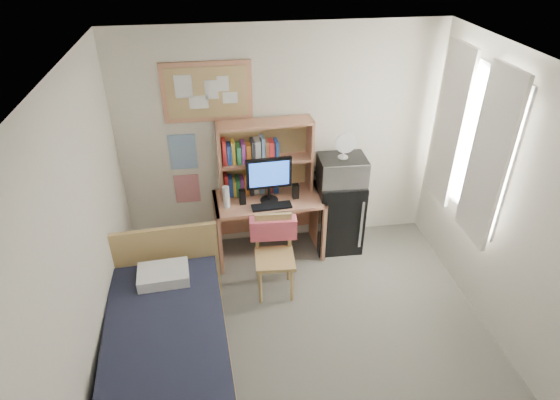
{
  "coord_description": "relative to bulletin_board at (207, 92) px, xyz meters",
  "views": [
    {
      "loc": [
        -0.71,
        -2.7,
        3.52
      ],
      "look_at": [
        -0.14,
        1.2,
        1.08
      ],
      "focal_mm": 30.0,
      "sensor_mm": 36.0,
      "label": 1
    }
  ],
  "objects": [
    {
      "name": "floor",
      "position": [
        0.78,
        -2.08,
        -1.93
      ],
      "size": [
        3.6,
        4.2,
        0.02
      ],
      "primitive_type": "cube",
      "color": "slate",
      "rests_on": "ground"
    },
    {
      "name": "ceiling",
      "position": [
        0.78,
        -2.08,
        0.68
      ],
      "size": [
        3.6,
        4.2,
        0.02
      ],
      "primitive_type": "cube",
      "color": "white",
      "rests_on": "wall_back"
    },
    {
      "name": "wall_back",
      "position": [
        0.78,
        0.02,
        -0.62
      ],
      "size": [
        3.6,
        0.04,
        2.6
      ],
      "primitive_type": "cube",
      "color": "white",
      "rests_on": "floor"
    },
    {
      "name": "wall_left",
      "position": [
        -1.02,
        -2.08,
        -0.62
      ],
      "size": [
        0.04,
        4.2,
        2.6
      ],
      "primitive_type": "cube",
      "color": "white",
      "rests_on": "floor"
    },
    {
      "name": "wall_right",
      "position": [
        2.58,
        -2.08,
        -0.62
      ],
      "size": [
        0.04,
        4.2,
        2.6
      ],
      "primitive_type": "cube",
      "color": "white",
      "rests_on": "floor"
    },
    {
      "name": "window_unit",
      "position": [
        2.53,
        -0.88,
        -0.32
      ],
      "size": [
        0.1,
        1.4,
        1.7
      ],
      "primitive_type": "cube",
      "color": "white",
      "rests_on": "wall_right"
    },
    {
      "name": "curtain_left",
      "position": [
        2.5,
        -1.28,
        -0.32
      ],
      "size": [
        0.04,
        0.55,
        1.7
      ],
      "primitive_type": "cube",
      "color": "white",
      "rests_on": "wall_right"
    },
    {
      "name": "curtain_right",
      "position": [
        2.5,
        -0.48,
        -0.32
      ],
      "size": [
        0.04,
        0.55,
        1.7
      ],
      "primitive_type": "cube",
      "color": "white",
      "rests_on": "wall_right"
    },
    {
      "name": "bulletin_board",
      "position": [
        0.0,
        0.0,
        0.0
      ],
      "size": [
        0.94,
        0.03,
        0.64
      ],
      "primitive_type": "cube",
      "color": "tan",
      "rests_on": "wall_back"
    },
    {
      "name": "poster_wave",
      "position": [
        -0.32,
        0.01,
        -0.67
      ],
      "size": [
        0.3,
        0.01,
        0.42
      ],
      "primitive_type": "cube",
      "color": "#2A68AA",
      "rests_on": "wall_back"
    },
    {
      "name": "poster_japan",
      "position": [
        -0.32,
        0.01,
        -1.14
      ],
      "size": [
        0.28,
        0.01,
        0.36
      ],
      "primitive_type": "cube",
      "color": "red",
      "rests_on": "wall_back"
    },
    {
      "name": "desk",
      "position": [
        0.59,
        -0.31,
        -1.54
      ],
      "size": [
        1.26,
        0.68,
        0.76
      ],
      "primitive_type": "cube",
      "rotation": [
        0.0,
        0.0,
        0.06
      ],
      "color": "tan",
      "rests_on": "floor"
    },
    {
      "name": "desk_chair",
      "position": [
        0.57,
        -1.0,
        -1.48
      ],
      "size": [
        0.47,
        0.47,
        0.89
      ],
      "primitive_type": "cube",
      "rotation": [
        0.0,
        0.0,
        -0.06
      ],
      "color": "tan",
      "rests_on": "floor"
    },
    {
      "name": "mini_fridge",
      "position": [
        1.43,
        -0.27,
        -1.47
      ],
      "size": [
        0.54,
        0.54,
        0.9
      ],
      "primitive_type": "cube",
      "rotation": [
        0.0,
        0.0,
        -0.02
      ],
      "color": "black",
      "rests_on": "floor"
    },
    {
      "name": "bed",
      "position": [
        -0.48,
        -2.06,
        -1.63
      ],
      "size": [
        1.17,
        2.14,
        0.57
      ],
      "primitive_type": "cube",
      "rotation": [
        0.0,
        0.0,
        0.06
      ],
      "color": "black",
      "rests_on": "floor"
    },
    {
      "name": "hutch",
      "position": [
        0.58,
        -0.16,
        -0.73
      ],
      "size": [
        1.06,
        0.33,
        0.86
      ],
      "primitive_type": "cube",
      "rotation": [
        0.0,
        0.0,
        0.06
      ],
      "color": "tan",
      "rests_on": "desk"
    },
    {
      "name": "monitor",
      "position": [
        0.59,
        -0.37,
        -0.89
      ],
      "size": [
        0.5,
        0.07,
        0.53
      ],
      "primitive_type": "cube",
      "rotation": [
        0.0,
        0.0,
        0.06
      ],
      "color": "black",
      "rests_on": "desk"
    },
    {
      "name": "keyboard",
      "position": [
        0.6,
        -0.51,
        -1.14
      ],
      "size": [
        0.45,
        0.17,
        0.02
      ],
      "primitive_type": "cube",
      "rotation": [
        0.0,
        0.0,
        0.06
      ],
      "color": "black",
      "rests_on": "desk"
    },
    {
      "name": "speaker_left",
      "position": [
        0.29,
        -0.39,
        -1.07
      ],
      "size": [
        0.07,
        0.07,
        0.17
      ],
      "primitive_type": "cube",
      "rotation": [
        0.0,
        0.0,
        0.06
      ],
      "color": "black",
      "rests_on": "desk"
    },
    {
      "name": "speaker_right",
      "position": [
        0.89,
        -0.35,
        -1.07
      ],
      "size": [
        0.07,
        0.07,
        0.17
      ],
      "primitive_type": "cube",
      "rotation": [
        0.0,
        0.0,
        0.06
      ],
      "color": "black",
      "rests_on": "desk"
    },
    {
      "name": "water_bottle",
      "position": [
        0.12,
        -0.44,
        -1.03
      ],
      "size": [
        0.08,
        0.08,
        0.26
      ],
      "primitive_type": "cylinder",
      "rotation": [
        0.0,
        0.0,
        0.06
      ],
      "color": "white",
      "rests_on": "desk"
    },
    {
      "name": "hoodie",
      "position": [
        0.58,
        -0.8,
        -1.23
      ],
      "size": [
        0.5,
        0.18,
        0.24
      ],
      "primitive_type": "cube",
      "rotation": [
        0.0,
        0.0,
        -0.06
      ],
      "color": "#E15567",
      "rests_on": "desk_chair"
    },
    {
      "name": "microwave",
      "position": [
        1.43,
        -0.29,
        -0.87
      ],
      "size": [
        0.53,
        0.41,
        0.3
      ],
      "primitive_type": "cube",
      "rotation": [
        0.0,
        0.0,
        -0.02
      ],
      "color": "#BBBBC0",
      "rests_on": "mini_fridge"
    },
    {
      "name": "desk_fan",
      "position": [
        1.43,
        -0.29,
        -0.58
      ],
      "size": [
        0.23,
        0.23,
        0.28
      ],
      "primitive_type": "cylinder",
      "rotation": [
        0.0,
        0.0,
        -0.02
      ],
      "color": "white",
      "rests_on": "microwave"
    },
    {
      "name": "pillow",
      "position": [
        -0.53,
        -1.31,
        -1.29
      ],
      "size": [
        0.49,
        0.36,
        0.11
      ],
      "primitive_type": "cube",
      "rotation": [
        0.0,
        0.0,
        0.06
      ],
      "color": "white",
      "rests_on": "bed"
    }
  ]
}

